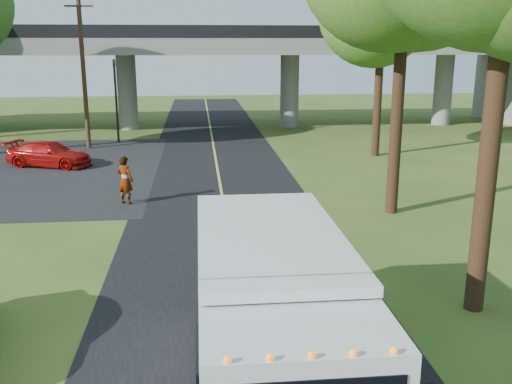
{
  "coord_description": "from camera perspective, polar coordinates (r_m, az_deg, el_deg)",
  "views": [
    {
      "loc": [
        -0.92,
        -10.85,
        6.1
      ],
      "look_at": [
        0.84,
        6.37,
        1.6
      ],
      "focal_mm": 40.0,
      "sensor_mm": 36.0,
      "label": 1
    }
  ],
  "objects": [
    {
      "name": "ground",
      "position": [
        12.48,
        -0.9,
        -14.69
      ],
      "size": [
        120.0,
        120.0,
        0.0
      ],
      "primitive_type": "plane",
      "color": "#3B511D",
      "rests_on": "ground"
    },
    {
      "name": "red_sedan",
      "position": [
        31.12,
        -19.97,
        3.58
      ],
      "size": [
        4.74,
        3.1,
        1.28
      ],
      "primitive_type": "imported",
      "rotation": [
        0.0,
        0.0,
        1.25
      ],
      "color": "#9E0D09",
      "rests_on": "ground"
    },
    {
      "name": "tree_right_far",
      "position": [
        32.39,
        13.04,
        18.12
      ],
      "size": [
        5.77,
        5.67,
        10.99
      ],
      "color": "#382314",
      "rests_on": "ground"
    },
    {
      "name": "overpass",
      "position": [
        42.89,
        -4.72,
        12.46
      ],
      "size": [
        54.0,
        10.0,
        7.3
      ],
      "color": "slate",
      "rests_on": "ground"
    },
    {
      "name": "traffic_signal",
      "position": [
        37.31,
        -13.85,
        9.7
      ],
      "size": [
        0.18,
        0.22,
        5.2
      ],
      "color": "black",
      "rests_on": "ground"
    },
    {
      "name": "lane_line",
      "position": [
        21.74,
        -3.19,
        -1.67
      ],
      "size": [
        0.12,
        90.0,
        0.01
      ],
      "primitive_type": "cube",
      "color": "gold",
      "rests_on": "road"
    },
    {
      "name": "pedestrian",
      "position": [
        22.78,
        -12.96,
        1.15
      ],
      "size": [
        0.84,
        0.76,
        1.92
      ],
      "primitive_type": "imported",
      "rotation": [
        0.0,
        0.0,
        2.6
      ],
      "color": "gray",
      "rests_on": "ground"
    },
    {
      "name": "road",
      "position": [
        21.74,
        -3.19,
        -1.72
      ],
      "size": [
        7.0,
        90.0,
        0.02
      ],
      "primitive_type": "cube",
      "color": "black",
      "rests_on": "ground"
    },
    {
      "name": "step_van",
      "position": [
        9.99,
        1.74,
        -12.32
      ],
      "size": [
        2.61,
        6.96,
        2.92
      ],
      "rotation": [
        0.0,
        0.0,
        -0.0
      ],
      "color": "silver",
      "rests_on": "ground"
    },
    {
      "name": "utility_pole",
      "position": [
        35.5,
        -16.87,
        11.53
      ],
      "size": [
        1.6,
        0.26,
        9.0
      ],
      "color": "#472D19",
      "rests_on": "ground"
    }
  ]
}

